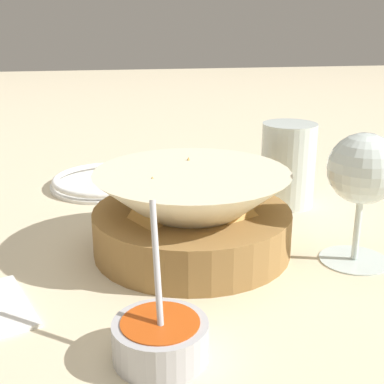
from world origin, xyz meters
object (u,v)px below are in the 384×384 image
Objects in this scene: beer_mug at (287,167)px; side_plate at (109,181)px; food_basket at (192,216)px; sauce_cup at (160,338)px; wine_glass at (363,174)px.

beer_mug is 0.27m from side_plate.
side_plate is at bearing 18.88° from food_basket.
sauce_cup is 0.99× the size of beer_mug.
beer_mug is (0.18, 0.01, -0.04)m from wine_glass.
side_plate is at bearing 39.50° from wine_glass.
sauce_cup reaches higher than side_plate.
sauce_cup is 0.38m from beer_mug.
beer_mug is (0.32, -0.21, 0.03)m from sauce_cup.
sauce_cup reaches higher than food_basket.
food_basket is at bearing -16.39° from sauce_cup.
beer_mug reaches higher than side_plate.
wine_glass is (-0.05, -0.17, 0.06)m from food_basket.
food_basket is 0.18m from wine_glass.
wine_glass is 1.19× the size of beer_mug.
sauce_cup is at bearing 146.84° from beer_mug.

